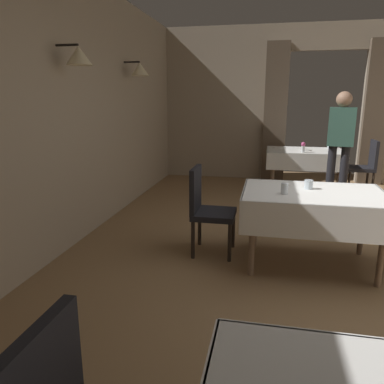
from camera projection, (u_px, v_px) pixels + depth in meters
name	position (u px, v px, depth m)	size (l,w,h in m)	color
ground	(370.00, 271.00, 3.59)	(10.08, 10.08, 0.00)	olive
wall_left	(56.00, 110.00, 3.85)	(0.49, 8.40, 3.00)	gray
wall_back	(324.00, 104.00, 7.19)	(6.40, 0.27, 3.00)	gray
dining_table_mid	(313.00, 202.00, 3.59)	(1.35, 0.96, 0.75)	#7A604C
dining_table_far	(304.00, 156.00, 6.49)	(1.30, 0.94, 0.75)	#7A604C
chair_mid_left	(206.00, 206.00, 3.91)	(0.44, 0.44, 0.93)	black
chair_far_right	(365.00, 164.00, 6.43)	(0.44, 0.44, 0.93)	black
glass_mid_a	(284.00, 189.00, 3.46)	(0.06, 0.06, 0.10)	silver
glass_mid_b	(309.00, 184.00, 3.66)	(0.08, 0.08, 0.09)	silver
flower_vase_far	(303.00, 147.00, 6.16)	(0.07, 0.07, 0.17)	silver
glass_far_b	(330.00, 145.00, 6.66)	(0.08, 0.08, 0.11)	silver
plate_far_c	(279.00, 147.00, 6.76)	(0.23, 0.23, 0.01)	white
plate_far_d	(306.00, 150.00, 6.42)	(0.20, 0.20, 0.01)	white
person_diner_standing_aside	(340.00, 141.00, 5.40)	(0.39, 0.28, 1.72)	black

